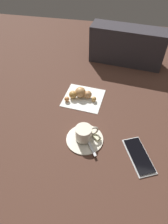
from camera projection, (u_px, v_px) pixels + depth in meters
ground_plane at (87, 115)px, 0.84m from camera, size 1.80×1.80×0.00m
saucer at (85, 139)px, 0.75m from camera, size 0.13×0.13×0.01m
espresso_cup at (84, 133)px, 0.73m from camera, size 0.06×0.08×0.05m
teaspoon at (86, 136)px, 0.74m from camera, size 0.12×0.08×0.01m
sugar_packet at (93, 134)px, 0.75m from camera, size 0.06×0.06×0.01m
napkin at (83, 98)px, 0.90m from camera, size 0.17×0.18×0.00m
croissant at (80, 94)px, 0.89m from camera, size 0.08×0.14×0.05m
cell_phone at (139, 156)px, 0.70m from camera, size 0.16×0.12×0.01m
laptop_bag at (127, 46)px, 1.03m from camera, size 0.15×0.38×0.19m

